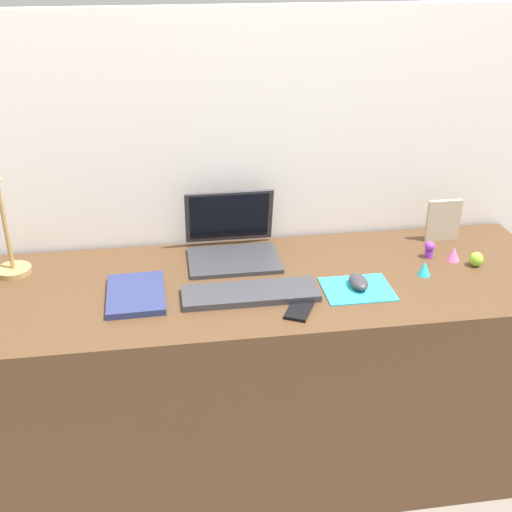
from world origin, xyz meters
The scene contains 15 objects.
ground_plane centered at (0.00, 0.00, 0.00)m, with size 6.00×6.00×0.00m, color slate.
back_wall centered at (0.00, 0.35, 0.76)m, with size 3.07×0.05×1.52m, color silver.
desk centered at (0.00, 0.00, 0.37)m, with size 1.87×0.62×0.74m, color #4C331E.
laptop centered at (-0.09, 0.20, 0.79)m, with size 0.30×0.26×0.21m.
keyboard centered at (-0.07, -0.09, 0.75)m, with size 0.41×0.13×0.02m, color #333338.
mousepad centered at (0.26, -0.10, 0.74)m, with size 0.21×0.17×0.00m, color #28B7CC.
mouse centered at (0.27, -0.08, 0.76)m, with size 0.06×0.10×0.03m, color #333338.
cell_phone centered at (0.07, -0.19, 0.74)m, with size 0.06×0.13×0.01m, color black.
desk_lamp centered at (-0.80, 0.15, 0.90)m, with size 0.11×0.15×0.34m.
notebook_pad centered at (-0.41, -0.04, 0.75)m, with size 0.17×0.24×0.02m, color navy.
picture_frame centered at (0.66, 0.21, 0.81)m, with size 0.12×0.02×0.15m, color #B2A58C.
toy_figurine_pink centered at (0.64, 0.05, 0.76)m, with size 0.04×0.04×0.05m, color pink.
toy_figurine_cyan centered at (0.50, -0.04, 0.76)m, with size 0.04×0.04×0.05m, color #28B7CC.
toy_figurine_purple centered at (0.56, 0.08, 0.77)m, with size 0.03×0.03×0.06m.
toy_figurine_lime centered at (0.69, 0.00, 0.76)m, with size 0.04×0.04×0.05m, color #8CDB33.
Camera 1 is at (-0.30, -1.74, 1.72)m, focal length 45.19 mm.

